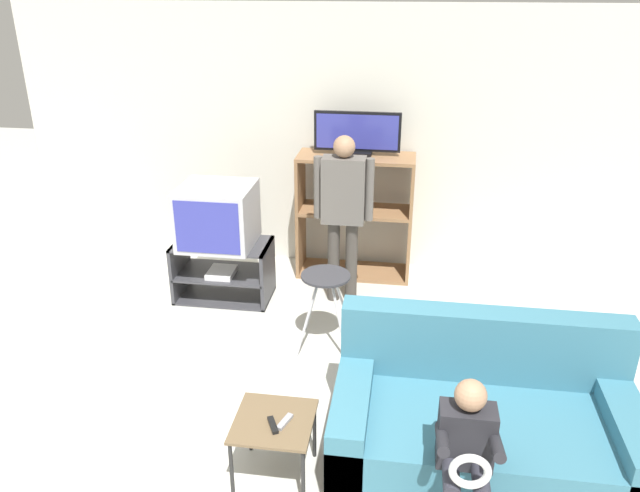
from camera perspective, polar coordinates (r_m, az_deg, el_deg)
name	(u,v)px	position (r m, az deg, el deg)	size (l,w,h in m)	color
wall_back	(333,141)	(6.31, 1.18, 9.58)	(6.40, 0.06, 2.60)	beige
tv_stand	(223,271)	(5.93, -8.82, -2.25)	(0.89, 0.50, 0.55)	#38383D
television_main	(217,215)	(5.71, -9.36, 2.77)	(0.65, 0.62, 0.55)	#B2B2B7
media_shelf	(355,215)	(6.20, 3.19, 2.84)	(1.13, 0.45, 1.24)	#8E6642
television_flat	(357,135)	(5.99, 3.42, 10.11)	(0.82, 0.20, 0.41)	black
folding_stool	(326,287)	(4.99, 0.52, -3.73)	(0.44, 0.46, 0.65)	#B7B7BC
snack_table	(274,427)	(3.84, -4.23, -16.17)	(0.47, 0.47, 0.43)	brown
remote_control_black	(273,425)	(3.76, -4.33, -16.01)	(0.04, 0.14, 0.02)	black
remote_control_white	(285,422)	(3.78, -3.24, -15.75)	(0.04, 0.14, 0.02)	gray
couch	(482,422)	(4.14, 14.59, -15.33)	(1.83, 0.99, 0.88)	teal
person_standing_adult	(343,205)	(5.55, 2.15, 3.81)	(0.53, 0.20, 1.57)	#3D3833
person_seated_child	(466,451)	(3.51, 13.25, -17.76)	(0.33, 0.43, 0.92)	#2D2D38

